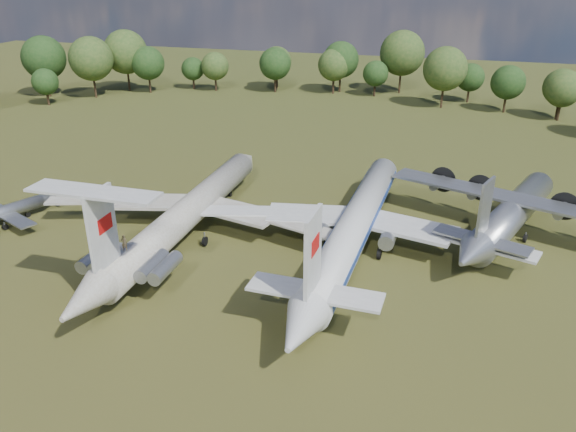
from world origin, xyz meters
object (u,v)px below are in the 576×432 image
(tu104_jet, at_px, (355,230))
(person_on_il62, at_px, (124,243))
(an12_transport, at_px, (511,217))
(small_prop_northwest, at_px, (0,216))
(il62_airliner, at_px, (188,217))

(tu104_jet, xyz_separation_m, person_on_il62, (-19.10, -15.00, 2.99))
(tu104_jet, height_order, person_on_il62, person_on_il62)
(an12_transport, xyz_separation_m, small_prop_northwest, (-58.95, -14.77, -1.01))
(tu104_jet, relative_size, small_prop_northwest, 3.06)
(il62_airliner, bearing_deg, an12_transport, 16.74)
(small_prop_northwest, height_order, person_on_il62, person_on_il62)
(small_prop_northwest, xyz_separation_m, person_on_il62, (23.21, -9.26, 4.29))
(il62_airliner, xyz_separation_m, an12_transport, (35.79, 10.90, -0.14))
(il62_airliner, relative_size, tu104_jet, 0.96)
(tu104_jet, relative_size, an12_transport, 1.49)
(il62_airliner, height_order, an12_transport, il62_airliner)
(an12_transport, relative_size, person_on_il62, 20.97)
(il62_airliner, height_order, person_on_il62, person_on_il62)
(small_prop_northwest, distance_m, person_on_il62, 25.35)
(an12_transport, bearing_deg, small_prop_northwest, -145.79)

